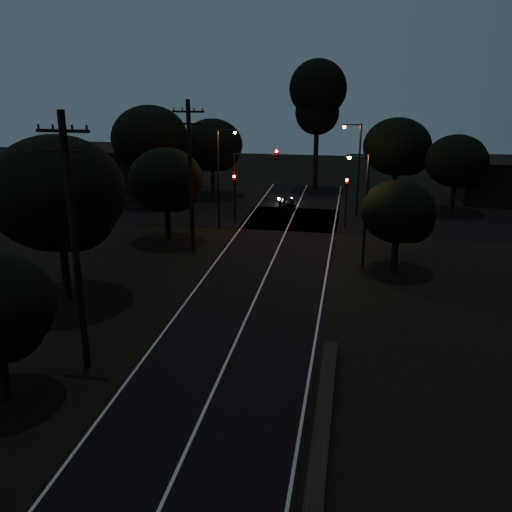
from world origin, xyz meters
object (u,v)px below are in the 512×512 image
(signal_right, at_px, (346,193))
(streetlight_a, at_px, (220,172))
(streetlight_b, at_px, (357,164))
(streetlight_c, at_px, (363,204))
(utility_pole_mid, at_px, (74,241))
(signal_mast, at_px, (255,172))
(tall_pine, at_px, (318,96))
(car, at_px, (287,202))
(utility_pole_far, at_px, (190,174))
(signal_left, at_px, (235,189))

(signal_right, distance_m, streetlight_a, 10.26)
(signal_right, bearing_deg, streetlight_b, 80.00)
(streetlight_b, relative_size, streetlight_c, 1.07)
(utility_pole_mid, relative_size, streetlight_a, 1.38)
(utility_pole_mid, xyz_separation_m, streetlight_b, (11.31, 29.00, -1.10))
(utility_pole_mid, bearing_deg, streetlight_a, 88.27)
(streetlight_a, bearing_deg, signal_mast, 39.77)
(signal_right, distance_m, signal_mast, 7.66)
(tall_pine, xyz_separation_m, car, (-1.86, -9.10, -9.10))
(car, bearing_deg, streetlight_c, 97.59)
(utility_pole_far, bearing_deg, streetlight_a, 83.41)
(streetlight_a, bearing_deg, car, 60.63)
(streetlight_a, bearing_deg, signal_left, 70.41)
(signal_right, height_order, signal_mast, signal_mast)
(utility_pole_far, relative_size, streetlight_c, 1.40)
(signal_mast, bearing_deg, signal_left, -179.87)
(signal_left, relative_size, streetlight_c, 0.55)
(tall_pine, distance_m, streetlight_b, 12.83)
(signal_right, bearing_deg, utility_pole_far, -143.00)
(streetlight_a, height_order, streetlight_c, streetlight_a)
(tall_pine, relative_size, streetlight_c, 1.79)
(utility_pole_far, bearing_deg, tall_pine, 73.07)
(signal_left, bearing_deg, streetlight_c, -43.76)
(utility_pole_mid, height_order, signal_right, utility_pole_mid)
(tall_pine, distance_m, streetlight_a, 18.81)
(utility_pole_mid, xyz_separation_m, signal_mast, (3.09, 24.99, -1.40))
(utility_pole_far, distance_m, signal_left, 8.53)
(tall_pine, xyz_separation_m, signal_mast, (-3.91, -15.01, -5.31))
(streetlight_c, bearing_deg, utility_pole_far, 170.40)
(tall_pine, xyz_separation_m, signal_left, (-5.60, -15.01, -6.81))
(utility_pole_far, height_order, signal_mast, utility_pole_far)
(utility_pole_mid, height_order, car, utility_pole_mid)
(utility_pole_mid, height_order, utility_pole_far, utility_pole_mid)
(utility_pole_far, relative_size, signal_right, 2.56)
(tall_pine, distance_m, signal_left, 17.41)
(signal_left, height_order, streetlight_a, streetlight_a)
(signal_mast, relative_size, streetlight_b, 0.78)
(utility_pole_far, distance_m, tall_pine, 24.40)
(signal_left, bearing_deg, streetlight_b, 22.05)
(utility_pole_mid, relative_size, car, 3.45)
(streetlight_a, bearing_deg, utility_pole_mid, -91.73)
(utility_pole_mid, relative_size, tall_pine, 0.82)
(signal_right, xyz_separation_m, car, (-5.46, 5.91, -2.29))
(utility_pole_far, height_order, car, utility_pole_far)
(tall_pine, bearing_deg, streetlight_b, -68.62)
(utility_pole_mid, relative_size, streetlight_b, 1.38)
(signal_mast, relative_size, streetlight_c, 0.83)
(streetlight_a, bearing_deg, streetlight_c, -35.69)
(utility_pole_mid, distance_m, streetlight_a, 23.04)
(utility_pole_far, distance_m, streetlight_b, 16.51)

